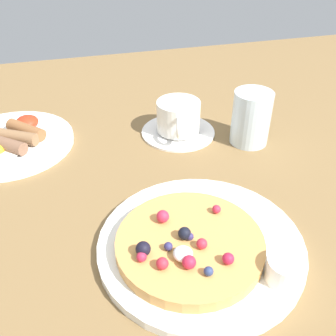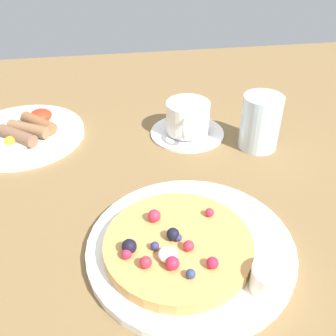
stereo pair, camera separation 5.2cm
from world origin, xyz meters
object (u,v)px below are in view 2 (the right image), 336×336
at_px(pancake_plate, 191,247).
at_px(syrup_ramekin, 270,279).
at_px(coffee_cup, 188,117).
at_px(water_glass, 260,122).
at_px(breakfast_plate, 23,135).
at_px(coffee_saucer, 187,132).

bearing_deg(pancake_plate, syrup_ramekin, -47.50).
relative_size(coffee_cup, water_glass, 1.11).
relative_size(breakfast_plate, coffee_saucer, 1.63).
xyz_separation_m(coffee_saucer, water_glass, (0.12, -0.07, 0.05)).
relative_size(syrup_ramekin, water_glass, 0.44).
xyz_separation_m(coffee_saucer, coffee_cup, (-0.00, -0.00, 0.04)).
relative_size(coffee_saucer, coffee_cup, 1.28).
bearing_deg(coffee_saucer, coffee_cup, -106.02).
xyz_separation_m(breakfast_plate, coffee_cup, (0.32, -0.04, 0.03)).
height_order(breakfast_plate, coffee_saucer, breakfast_plate).
bearing_deg(breakfast_plate, coffee_saucer, -6.50).
bearing_deg(syrup_ramekin, pancake_plate, 132.50).
relative_size(syrup_ramekin, coffee_cup, 0.40).
distance_m(coffee_saucer, coffee_cup, 0.04).
bearing_deg(syrup_ramekin, water_glass, 72.43).
height_order(breakfast_plate, water_glass, water_glass).
bearing_deg(pancake_plate, coffee_cup, 79.61).
bearing_deg(coffee_saucer, water_glass, -27.97).
distance_m(pancake_plate, coffee_saucer, 0.31).
xyz_separation_m(syrup_ramekin, coffee_cup, (-0.02, 0.39, 0.01)).
distance_m(syrup_ramekin, coffee_cup, 0.39).
bearing_deg(pancake_plate, breakfast_plate, 128.00).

